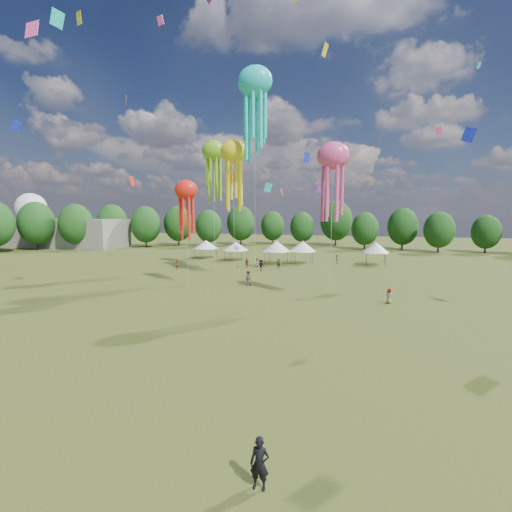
# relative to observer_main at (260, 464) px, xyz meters

# --- Properties ---
(ground) EXTENTS (300.00, 300.00, 0.00)m
(ground) POSITION_rel_observer_main_xyz_m (-8.80, 1.88, -0.92)
(ground) COLOR #384416
(ground) RESTS_ON ground
(observer_main) EXTENTS (0.67, 0.44, 1.84)m
(observer_main) POSITION_rel_observer_main_xyz_m (0.00, 0.00, 0.00)
(observer_main) COLOR black
(observer_main) RESTS_ON ground
(spectator_near) EXTENTS (1.01, 0.83, 1.92)m
(spectator_near) POSITION_rel_observer_main_xyz_m (-10.96, 33.91, 0.04)
(spectator_near) COLOR gray
(spectator_near) RESTS_ON ground
(spectators_far) EXTENTS (33.52, 31.34, 1.91)m
(spectators_far) POSITION_rel_observer_main_xyz_m (-9.94, 47.37, -0.07)
(spectators_far) COLOR gray
(spectators_far) RESTS_ON ground
(festival_tents) EXTENTS (39.52, 9.85, 4.40)m
(festival_tents) POSITION_rel_observer_main_xyz_m (-12.71, 57.93, 2.24)
(festival_tents) COLOR #47474C
(festival_tents) RESTS_ON ground
(show_kites) EXTENTS (24.46, 20.83, 28.88)m
(show_kites) POSITION_rel_observer_main_xyz_m (-13.10, 37.68, 17.83)
(show_kites) COLOR yellow
(show_kites) RESTS_ON ground
(small_kites) EXTENTS (65.16, 58.85, 46.81)m
(small_kites) POSITION_rel_observer_main_xyz_m (-10.63, 44.93, 27.97)
(small_kites) COLOR yellow
(small_kites) RESTS_ON ground
(treeline) EXTENTS (201.57, 95.24, 13.43)m
(treeline) POSITION_rel_observer_main_xyz_m (-12.66, 64.40, 5.62)
(treeline) COLOR #38281C
(treeline) RESTS_ON ground
(hangar) EXTENTS (40.00, 12.00, 8.00)m
(hangar) POSITION_rel_observer_main_xyz_m (-80.80, 73.88, 3.08)
(hangar) COLOR gray
(hangar) RESTS_ON ground
(radome) EXTENTS (9.00, 9.00, 16.00)m
(radome) POSITION_rel_observer_main_xyz_m (-96.80, 79.88, 9.06)
(radome) COLOR white
(radome) RESTS_ON ground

